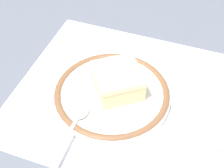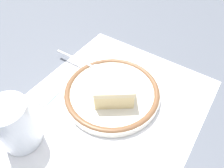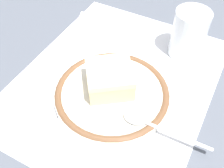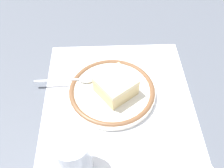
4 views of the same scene
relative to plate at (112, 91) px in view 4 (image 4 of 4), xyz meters
The scene contains 8 objects.
ground_plane 0.04m from the plate, 161.28° to the right, with size 2.40×2.40×0.00m, color #4C515B.
placemat 0.04m from the plate, 161.28° to the right, with size 0.41×0.33×0.00m, color white.
plate is the anchor object (origin of this frame).
cake_slice 0.03m from the plate, 130.83° to the right, with size 0.10×0.10×0.04m.
spoon 0.08m from the plate, 67.17° to the left, with size 0.03×0.14×0.01m.
cup 0.19m from the plate, 156.53° to the left, with size 0.07×0.07×0.09m.
napkin 0.19m from the plate, 147.97° to the right, with size 0.13×0.14×0.00m, color white.
sugar_packet 0.13m from the plate, 125.04° to the left, with size 0.05×0.03×0.01m, color #8CB2E0.
Camera 4 is at (-0.33, 0.03, 0.47)m, focal length 41.80 mm.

